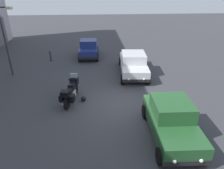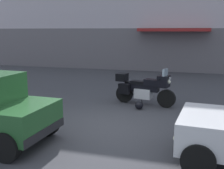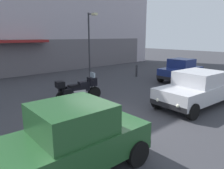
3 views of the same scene
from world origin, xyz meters
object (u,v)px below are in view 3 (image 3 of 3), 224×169
at_px(car_compact_side, 181,70).
at_px(bollard_curbside, 136,70).
at_px(motorcycle, 78,89).
at_px(car_hatchback_near, 68,141).
at_px(helmet, 86,102).
at_px(car_sedan_far, 199,88).
at_px(streetlamp_curbside, 90,39).

xyz_separation_m(car_compact_side, bollard_curbside, (-0.90, 3.24, -0.27)).
distance_m(motorcycle, car_hatchback_near, 5.52).
xyz_separation_m(helmet, car_sedan_far, (3.74, -3.44, 0.64)).
bearing_deg(car_compact_side, helmet, 179.88).
height_order(helmet, bollard_curbside, bollard_curbside).
distance_m(car_sedan_far, bollard_curbside, 7.32).
bearing_deg(car_hatchback_near, car_sedan_far, -175.00).
height_order(helmet, streetlamp_curbside, streetlamp_curbside).
distance_m(car_compact_side, streetlamp_curbside, 6.83).
distance_m(streetlamp_curbside, bollard_curbside, 4.24).
bearing_deg(car_sedan_far, streetlamp_curbside, -88.46).
xyz_separation_m(car_hatchback_near, streetlamp_curbside, (7.45, 8.91, 2.06)).
height_order(helmet, car_sedan_far, car_sedan_far).
bearing_deg(car_compact_side, bollard_curbside, 106.63).
relative_size(helmet, bollard_curbside, 0.30).
xyz_separation_m(helmet, streetlamp_curbside, (4.21, 5.14, 2.73)).
bearing_deg(car_sedan_far, car_compact_side, -137.53).
bearing_deg(helmet, bollard_curbside, 23.55).
distance_m(helmet, car_compact_side, 7.99).
xyz_separation_m(motorcycle, streetlamp_curbside, (4.18, 4.47, 2.25)).
relative_size(motorcycle, streetlamp_curbside, 0.48).
bearing_deg(bollard_curbside, helmet, -156.45).
bearing_deg(streetlamp_curbside, helmet, -129.35).
bearing_deg(car_sedan_far, motorcycle, -43.23).
distance_m(car_compact_side, bollard_curbside, 3.38).
xyz_separation_m(motorcycle, helmet, (-0.03, -0.66, -0.48)).
bearing_deg(helmet, streetlamp_curbside, 50.65).
relative_size(streetlamp_curbside, bollard_curbside, 5.01).
bearing_deg(motorcycle, car_hatchback_near, -114.84).
xyz_separation_m(car_sedan_far, car_compact_side, (4.22, 3.28, -0.01)).
height_order(motorcycle, car_compact_side, car_compact_side).
xyz_separation_m(motorcycle, car_sedan_far, (3.71, -4.11, 0.16)).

